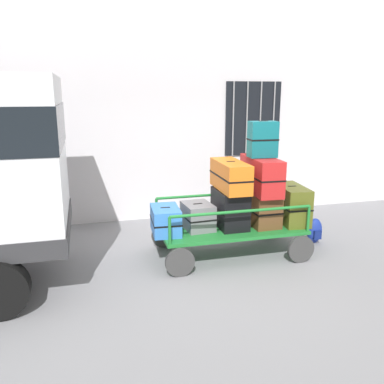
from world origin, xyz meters
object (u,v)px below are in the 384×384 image
(suitcase_left_bottom, at_px, (166,220))
(suitcase_midright_middle, at_px, (261,175))
(suitcase_midright_bottom, at_px, (261,209))
(suitcase_center_middle, at_px, (230,176))
(suitcase_midright_top, at_px, (263,139))
(suitcase_center_bottom, at_px, (230,208))
(suitcase_midleft_bottom, at_px, (198,216))
(suitcase_right_bottom, at_px, (291,204))
(backpack, at_px, (315,231))
(luggage_cart, at_px, (230,231))

(suitcase_left_bottom, xyz_separation_m, suitcase_midright_middle, (1.56, 0.05, 0.60))
(suitcase_midright_bottom, bearing_deg, suitcase_center_middle, 177.39)
(suitcase_midright_middle, xyz_separation_m, suitcase_midright_top, (0.00, 0.01, 0.56))
(suitcase_midright_bottom, bearing_deg, suitcase_midright_top, 90.00)
(suitcase_left_bottom, height_order, suitcase_center_bottom, suitcase_center_bottom)
(suitcase_center_bottom, bearing_deg, suitcase_midleft_bottom, 177.72)
(suitcase_midleft_bottom, relative_size, suitcase_right_bottom, 0.67)
(suitcase_left_bottom, xyz_separation_m, backpack, (2.63, 0.13, -0.45))
(suitcase_midleft_bottom, xyz_separation_m, suitcase_center_middle, (0.52, -0.01, 0.61))
(suitcase_midleft_bottom, distance_m, suitcase_midright_top, 1.56)
(suitcase_left_bottom, xyz_separation_m, suitcase_center_bottom, (1.04, 0.03, 0.10))
(suitcase_center_middle, bearing_deg, suitcase_center_bottom, -90.00)
(suitcase_center_middle, bearing_deg, backpack, 3.10)
(suitcase_midright_middle, bearing_deg, suitcase_midright_bottom, -90.00)
(suitcase_midright_bottom, bearing_deg, suitcase_midleft_bottom, 178.05)
(suitcase_left_bottom, relative_size, suitcase_center_middle, 0.68)
(luggage_cart, bearing_deg, suitcase_midleft_bottom, 176.55)
(luggage_cart, bearing_deg, backpack, 3.80)
(suitcase_center_bottom, bearing_deg, suitcase_right_bottom, -2.00)
(suitcase_center_middle, xyz_separation_m, suitcase_right_bottom, (1.04, -0.05, -0.52))
(suitcase_midright_top, distance_m, suitcase_right_bottom, 1.18)
(suitcase_left_bottom, bearing_deg, suitcase_center_middle, 2.31)
(luggage_cart, xyz_separation_m, suitcase_right_bottom, (1.04, -0.03, 0.38))
(luggage_cart, height_order, suitcase_midright_middle, suitcase_midright_middle)
(suitcase_left_bottom, relative_size, suitcase_midright_bottom, 0.90)
(suitcase_center_bottom, relative_size, suitcase_midright_top, 1.28)
(suitcase_midright_top, bearing_deg, suitcase_left_bottom, -178.05)
(suitcase_left_bottom, xyz_separation_m, suitcase_right_bottom, (2.07, -0.00, 0.10))
(suitcase_right_bottom, distance_m, backpack, 0.80)
(suitcase_center_bottom, xyz_separation_m, backpack, (1.60, 0.10, -0.55))
(backpack, bearing_deg, suitcase_midright_top, -176.00)
(suitcase_midright_middle, bearing_deg, suitcase_center_middle, -179.49)
(luggage_cart, xyz_separation_m, suitcase_left_bottom, (-1.04, -0.02, 0.28))
(suitcase_midleft_bottom, relative_size, suitcase_midright_middle, 0.57)
(suitcase_midright_middle, distance_m, suitcase_midright_top, 0.56)
(luggage_cart, distance_m, suitcase_left_bottom, 1.08)
(luggage_cart, height_order, suitcase_center_middle, suitcase_center_middle)
(suitcase_left_bottom, relative_size, suitcase_center_bottom, 0.93)
(suitcase_midright_bottom, bearing_deg, luggage_cart, 179.55)
(suitcase_center_middle, bearing_deg, suitcase_left_bottom, -177.69)
(luggage_cart, distance_m, suitcase_midright_middle, 1.02)
(suitcase_center_middle, relative_size, suitcase_right_bottom, 1.14)
(suitcase_midleft_bottom, relative_size, suitcase_midright_bottom, 0.79)
(suitcase_left_bottom, distance_m, suitcase_midright_middle, 1.67)
(suitcase_center_middle, distance_m, suitcase_right_bottom, 1.16)
(suitcase_midleft_bottom, xyz_separation_m, suitcase_midright_middle, (1.04, -0.01, 0.60))
(luggage_cart, relative_size, suitcase_center_middle, 2.36)
(suitcase_left_bottom, bearing_deg, luggage_cart, 1.23)
(luggage_cart, height_order, suitcase_midright_bottom, suitcase_midright_bottom)
(suitcase_center_bottom, relative_size, suitcase_center_middle, 0.73)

